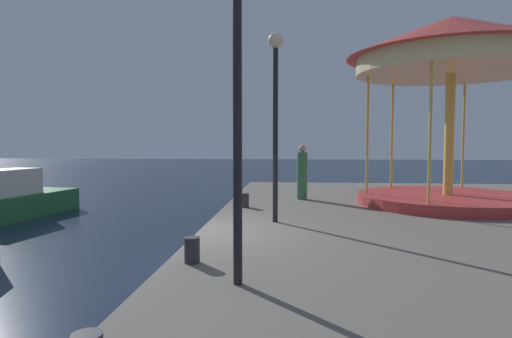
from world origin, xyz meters
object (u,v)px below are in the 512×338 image
object	(u,v)px
lamp_post_near_edge	(237,53)
person_by_the_water	(302,174)
carousel	(451,64)
bollard_center	(192,250)
motorboat_green	(9,201)
lamp_post_mid_promenade	(276,94)
bollard_south	(245,200)

from	to	relation	value
lamp_post_near_edge	person_by_the_water	xyz separation A→B (m)	(1.04, 8.64, -2.17)
carousel	lamp_post_near_edge	bearing A→B (deg)	-124.74
bollard_center	person_by_the_water	world-z (taller)	person_by_the_water
carousel	lamp_post_near_edge	size ratio (longest dim) A/B	1.38
person_by_the_water	lamp_post_near_edge	bearing A→B (deg)	-96.84
motorboat_green	bollard_center	world-z (taller)	motorboat_green
lamp_post_mid_promenade	motorboat_green	bearing A→B (deg)	156.41
bollard_center	person_by_the_water	distance (m)	7.95
carousel	person_by_the_water	distance (m)	5.54
lamp_post_near_edge	bollard_center	world-z (taller)	lamp_post_near_edge
carousel	bollard_south	distance (m)	7.28
lamp_post_near_edge	bollard_center	distance (m)	3.07
bollard_south	bollard_center	bearing A→B (deg)	-91.84
lamp_post_mid_promenade	bollard_south	xyz separation A→B (m)	(-0.96, 2.23, -2.78)
carousel	person_by_the_water	world-z (taller)	carousel
bollard_south	person_by_the_water	bearing A→B (deg)	48.86
lamp_post_near_edge	lamp_post_mid_promenade	distance (m)	4.49
motorboat_green	bollard_center	distance (m)	11.29
bollard_center	bollard_south	xyz separation A→B (m)	(0.19, 5.77, 0.00)
bollard_south	person_by_the_water	xyz separation A→B (m)	(1.68, 1.93, 0.64)
carousel	lamp_post_mid_promenade	distance (m)	6.13
bollard_south	lamp_post_mid_promenade	bearing A→B (deg)	-66.62
motorboat_green	bollard_center	bearing A→B (deg)	-42.78
lamp_post_near_edge	bollard_south	xyz separation A→B (m)	(-0.65, 6.71, -2.80)
bollard_south	person_by_the_water	distance (m)	2.64
carousel	bollard_south	xyz separation A→B (m)	(-6.02, -1.03, -3.97)
carousel	bollard_center	size ratio (longest dim) A/B	15.24
motorboat_green	bollard_south	size ratio (longest dim) A/B	13.44
person_by_the_water	carousel	bearing A→B (deg)	-11.67
person_by_the_water	motorboat_green	bearing A→B (deg)	-179.81
motorboat_green	person_by_the_water	size ratio (longest dim) A/B	3.02
motorboat_green	lamp_post_near_edge	distance (m)	12.93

